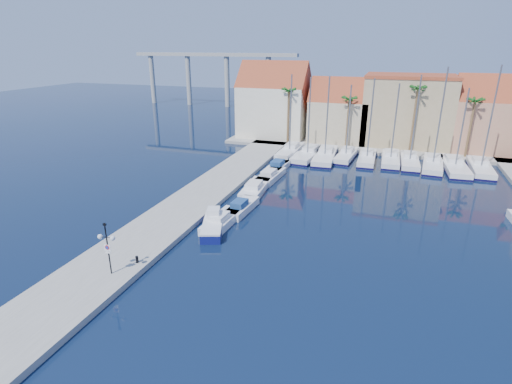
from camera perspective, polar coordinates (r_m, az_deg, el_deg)
ground at (r=31.32m, az=-4.48°, el=-11.70°), size 260.00×260.00×0.00m
quay_west at (r=45.67m, az=-8.25°, el=-0.84°), size 6.00×77.00×0.50m
shore_north at (r=74.10m, az=17.86°, el=6.61°), size 54.00×16.00×0.50m
lamp_post at (r=31.04m, az=-20.53°, el=-6.56°), size 1.40×0.45×4.14m
bollard at (r=32.99m, az=-16.63°, el=-9.22°), size 0.22×0.22×0.56m
fishing_boat at (r=37.94m, az=-6.17°, el=-4.66°), size 3.49×5.71×1.89m
motorboat_west_0 at (r=39.01m, az=-4.94°, el=-4.07°), size 2.21×6.23×1.40m
motorboat_west_1 at (r=42.02m, az=-2.10°, el=-2.17°), size 2.13×5.69×1.40m
motorboat_west_2 at (r=47.61m, az=-0.12°, el=0.60°), size 2.67×7.18×1.40m
motorboat_west_3 at (r=52.19m, az=2.06°, el=2.38°), size 2.54×6.76×1.40m
motorboat_west_4 at (r=56.56m, az=3.25°, el=3.78°), size 2.39×6.67×1.40m
motorboat_west_5 at (r=60.43m, az=4.38°, el=4.84°), size 2.78×7.37×1.40m
sailboat_0 at (r=64.56m, az=4.95°, el=5.90°), size 2.77×9.83×12.42m
sailboat_1 at (r=62.93m, az=7.52°, el=5.41°), size 3.70×10.78×12.15m
sailboat_2 at (r=62.49m, az=9.87°, el=5.17°), size 3.53×11.26×12.38m
sailboat_3 at (r=63.17m, az=12.80°, el=5.15°), size 3.02×8.91×11.16m
sailboat_4 at (r=62.47m, az=15.58°, el=4.74°), size 2.48×9.01×12.18m
sailboat_5 at (r=63.06m, az=18.67°, el=4.54°), size 2.69×9.56×11.53m
sailboat_6 at (r=62.85m, az=21.08°, el=4.21°), size 2.69×9.44×12.76m
sailboat_7 at (r=62.44m, az=23.95°, el=3.73°), size 3.41×10.09×13.89m
sailboat_8 at (r=62.72m, az=26.48°, el=3.36°), size 3.40×10.91×11.29m
sailboat_9 at (r=63.67m, az=29.38°, el=3.14°), size 2.80×9.96×14.20m
building_0 at (r=74.93m, az=2.61°, el=12.59°), size 12.30×9.00×13.50m
building_1 at (r=72.70m, az=11.87°, el=10.97°), size 10.30×8.00×11.00m
building_2 at (r=73.04m, az=20.76°, el=10.91°), size 14.20×10.20×11.50m
building_3 at (r=73.45m, az=30.18°, el=9.23°), size 10.30×8.00×12.00m
palm_0 at (r=68.78m, az=4.72°, el=14.00°), size 2.60×2.60×10.15m
palm_1 at (r=67.15m, az=13.19°, el=12.58°), size 2.60×2.60×9.15m
palm_2 at (r=66.67m, az=22.11°, el=13.24°), size 2.60×2.60×11.15m
palm_3 at (r=67.68m, az=28.80°, el=11.12°), size 2.60×2.60×9.65m
viaduct at (r=117.57m, az=-6.58°, el=17.10°), size 48.00×2.20×14.45m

